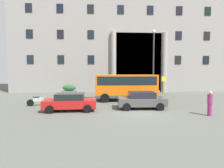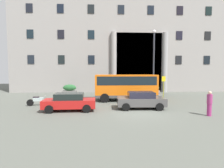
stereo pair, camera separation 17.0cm
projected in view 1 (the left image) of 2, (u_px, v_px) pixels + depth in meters
ground_plane at (138, 113)px, 13.91m from camera, size 80.00×64.00×0.12m
office_building_facade at (118, 25)px, 30.53m from camera, size 32.20×9.65×21.65m
orange_minibus at (126, 85)px, 19.26m from camera, size 6.39×2.70×2.74m
bus_stop_sign at (163, 84)px, 21.69m from camera, size 0.44×0.08×2.49m
hedge_planter_entrance_right at (69, 90)px, 23.84m from camera, size 1.81×0.87×1.35m
hedge_planter_far_west at (153, 90)px, 24.35m from camera, size 1.74×0.80×1.27m
hedge_planter_entrance_left at (124, 89)px, 24.10m from camera, size 1.92×0.84×1.53m
white_taxi_kerbside at (70, 102)px, 14.29m from camera, size 4.12×2.05×1.39m
parked_estate_mid at (141, 100)px, 15.16m from camera, size 3.95×2.11×1.39m
scooter_by_planter at (38, 101)px, 16.34m from camera, size 1.97×0.65×0.89m
pedestrian_woman_dark_dress at (210, 103)px, 12.69m from camera, size 0.36×0.36×1.75m
lamppost_plaza_centre at (154, 58)px, 22.25m from camera, size 0.40×0.40×8.10m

